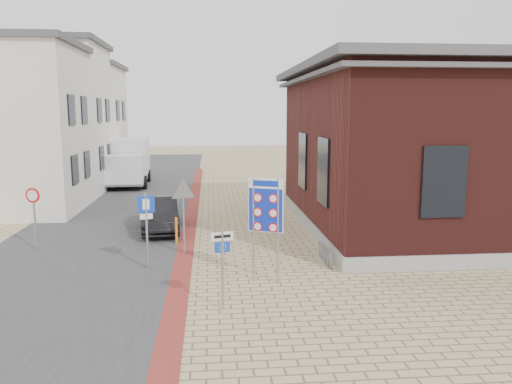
{
  "coord_description": "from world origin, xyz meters",
  "views": [
    {
      "loc": [
        -1.07,
        -13.42,
        4.9
      ],
      "look_at": [
        0.48,
        3.29,
        2.2
      ],
      "focal_mm": 35.0,
      "sensor_mm": 36.0,
      "label": 1
    }
  ],
  "objects": [
    {
      "name": "sedan",
      "position": [
        -3.2,
        7.21,
        0.69
      ],
      "size": [
        1.94,
        4.32,
        1.38
      ],
      "primitive_type": "imported",
      "rotation": [
        0.0,
        0.0,
        0.12
      ],
      "color": "black",
      "rests_on": "ground"
    },
    {
      "name": "townhouse_near",
      "position": [
        -10.99,
        12.0,
        4.17
      ],
      "size": [
        7.4,
        6.4,
        8.3
      ],
      "color": "silver",
      "rests_on": "ground"
    },
    {
      "name": "bike_rack",
      "position": [
        2.65,
        2.2,
        0.26
      ],
      "size": [
        0.08,
        1.8,
        0.6
      ],
      "color": "slate",
      "rests_on": "ground"
    },
    {
      "name": "curb_strip",
      "position": [
        -2.0,
        10.0,
        0.01
      ],
      "size": [
        0.6,
        40.0,
        0.02
      ],
      "primitive_type": "cube",
      "color": "maroon",
      "rests_on": "ground"
    },
    {
      "name": "ground",
      "position": [
        0.0,
        0.0,
        0.0
      ],
      "size": [
        120.0,
        120.0,
        0.0
      ],
      "primitive_type": "plane",
      "color": "tan",
      "rests_on": "ground"
    },
    {
      "name": "parking_sign",
      "position": [
        -3.07,
        2.0,
        1.64
      ],
      "size": [
        0.52,
        0.18,
        2.42
      ],
      "rotation": [
        0.0,
        0.0,
        0.28
      ],
      "color": "gray",
      "rests_on": "ground"
    },
    {
      "name": "road_strip",
      "position": [
        -5.5,
        15.0,
        0.01
      ],
      "size": [
        7.0,
        60.0,
        0.02
      ],
      "primitive_type": "cube",
      "color": "#38383A",
      "rests_on": "ground"
    },
    {
      "name": "yield_sign",
      "position": [
        -2.0,
        3.5,
        2.02
      ],
      "size": [
        0.92,
        0.3,
        2.63
      ],
      "rotation": [
        0.0,
        0.0,
        0.26
      ],
      "color": "gray",
      "rests_on": "ground"
    },
    {
      "name": "speed_sign",
      "position": [
        -7.29,
        4.5,
        1.51
      ],
      "size": [
        0.52,
        0.16,
        2.27
      ],
      "rotation": [
        0.0,
        0.0,
        -0.26
      ],
      "color": "gray",
      "rests_on": "ground"
    },
    {
      "name": "townhouse_far",
      "position": [
        -10.99,
        24.0,
        4.17
      ],
      "size": [
        7.4,
        6.4,
        8.3
      ],
      "color": "silver",
      "rests_on": "ground"
    },
    {
      "name": "box_truck",
      "position": [
        -6.51,
        20.56,
        1.61
      ],
      "size": [
        2.78,
        6.05,
        3.11
      ],
      "rotation": [
        0.0,
        0.0,
        0.05
      ],
      "color": "slate",
      "rests_on": "ground"
    },
    {
      "name": "brick_building",
      "position": [
        8.99,
        7.0,
        3.49
      ],
      "size": [
        13.0,
        13.0,
        6.8
      ],
      "color": "gray",
      "rests_on": "ground"
    },
    {
      "name": "essen_sign",
      "position": [
        -0.8,
        -1.5,
        1.38
      ],
      "size": [
        0.56,
        0.18,
        2.12
      ],
      "rotation": [
        0.0,
        0.0,
        0.25
      ],
      "color": "gray",
      "rests_on": "ground"
    },
    {
      "name": "bollard",
      "position": [
        -2.36,
        4.92,
        0.51
      ],
      "size": [
        0.09,
        0.09,
        1.02
      ],
      "primitive_type": "cylinder",
      "rotation": [
        0.0,
        0.0,
        -0.01
      ],
      "color": "orange",
      "rests_on": "ground"
    },
    {
      "name": "border_sign",
      "position": [
        0.5,
        0.5,
        2.2
      ],
      "size": [
        0.97,
        0.46,
        3.05
      ],
      "rotation": [
        0.0,
        0.0,
        -0.41
      ],
      "color": "gray",
      "rests_on": "ground"
    },
    {
      "name": "townhouse_mid",
      "position": [
        -10.99,
        18.0,
        4.57
      ],
      "size": [
        7.4,
        6.4,
        9.1
      ],
      "color": "silver",
      "rests_on": "ground"
    }
  ]
}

